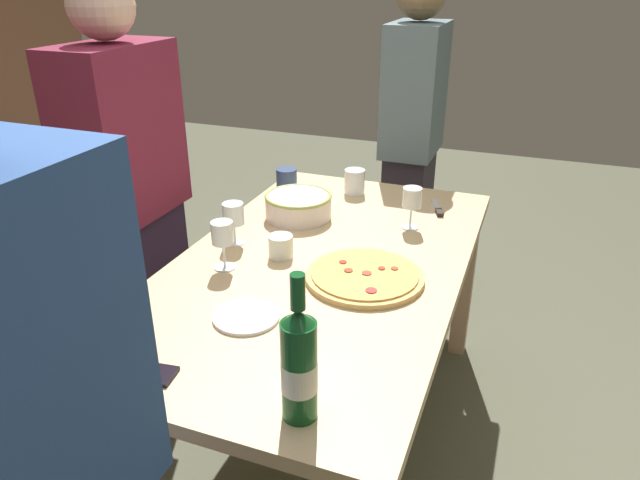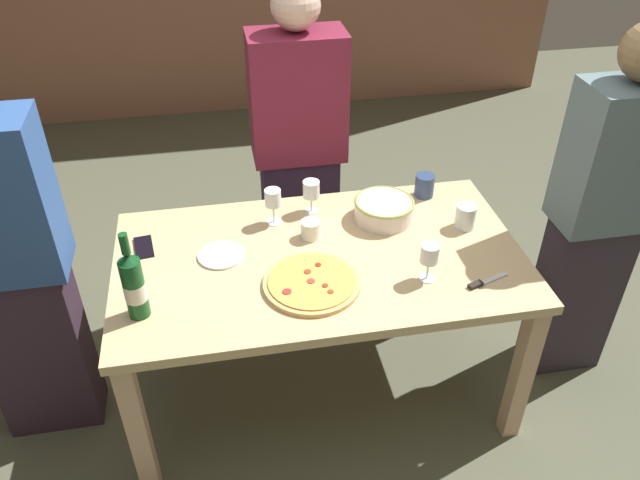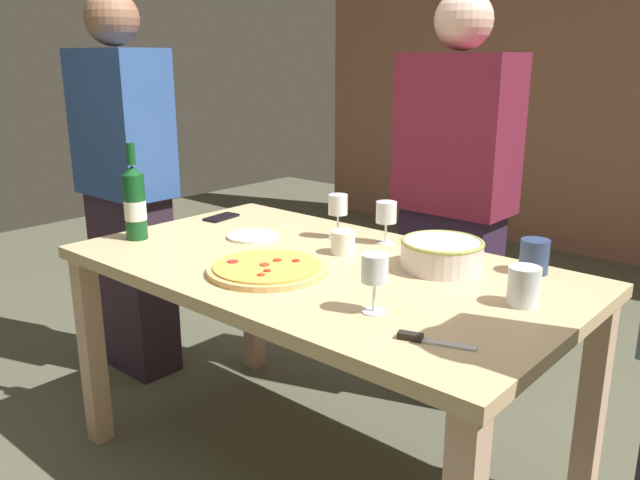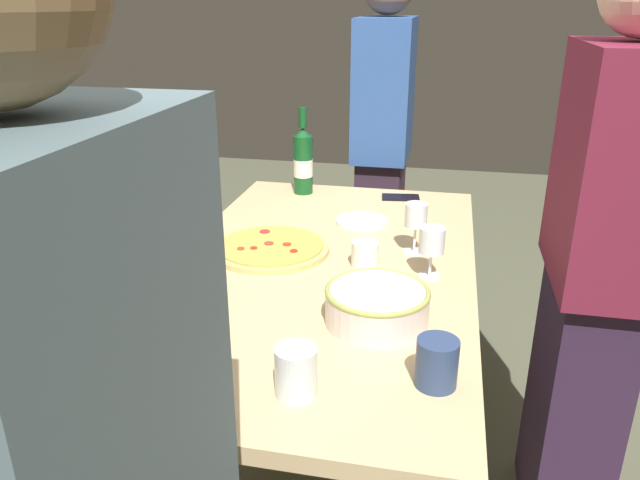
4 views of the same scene
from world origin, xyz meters
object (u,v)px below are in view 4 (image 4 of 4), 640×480
(wine_bottle, at_px, (303,161))
(side_plate, at_px, (362,221))
(pizza_knife, at_px, (144,352))
(wine_glass_near_pizza, at_px, (416,217))
(serving_bowl, at_px, (377,304))
(cell_phone, at_px, (401,197))
(wine_glass_by_bottle, at_px, (203,275))
(person_host, at_px, (382,151))
(dining_table, at_px, (320,292))
(pizza, at_px, (271,248))
(cup_amber, at_px, (365,254))
(person_guest_right, at_px, (597,272))
(cup_spare, at_px, (437,363))
(wine_glass_far_left, at_px, (432,242))
(cup_ceramic, at_px, (296,371))

(wine_bottle, bearing_deg, side_plate, 43.49)
(pizza_knife, bearing_deg, wine_glass_near_pizza, 142.60)
(serving_bowl, distance_m, cell_phone, 1.00)
(wine_glass_by_bottle, bearing_deg, person_host, 170.24)
(dining_table, relative_size, side_plate, 8.73)
(dining_table, xyz_separation_m, pizza, (-0.06, -0.17, 0.10))
(cup_amber, bearing_deg, side_plate, -170.31)
(wine_glass_near_pizza, bearing_deg, person_guest_right, 69.32)
(serving_bowl, distance_m, cup_amber, 0.34)
(pizza_knife, bearing_deg, wine_glass_by_bottle, 161.27)
(wine_glass_by_bottle, xyz_separation_m, person_guest_right, (-0.33, 0.96, -0.05))
(pizza_knife, bearing_deg, cup_spare, 91.98)
(cup_amber, bearing_deg, wine_glass_far_left, 79.12)
(wine_glass_far_left, relative_size, side_plate, 0.81)
(wine_glass_near_pizza, distance_m, side_plate, 0.33)
(pizza, distance_m, person_guest_right, 0.93)
(pizza, xyz_separation_m, cup_amber, (0.05, 0.30, 0.03))
(pizza, distance_m, wine_bottle, 0.63)
(wine_glass_by_bottle, height_order, person_guest_right, person_guest_right)
(wine_bottle, xyz_separation_m, person_guest_right, (0.72, 0.97, -0.07))
(cup_amber, relative_size, cell_phone, 0.56)
(wine_glass_near_pizza, height_order, cup_spare, wine_glass_near_pizza)
(dining_table, xyz_separation_m, person_host, (-1.15, 0.05, 0.17))
(wine_bottle, bearing_deg, person_host, 150.82)
(cell_phone, relative_size, person_guest_right, 0.09)
(cell_phone, bearing_deg, dining_table, 158.08)
(pizza, height_order, wine_bottle, wine_bottle)
(dining_table, bearing_deg, cup_spare, 33.30)
(cup_amber, distance_m, cup_ceramic, 0.65)
(wine_glass_near_pizza, distance_m, wine_glass_far_left, 0.18)
(serving_bowl, distance_m, wine_glass_near_pizza, 0.47)
(person_guest_right, bearing_deg, cup_amber, -1.92)
(serving_bowl, relative_size, cup_spare, 2.46)
(cell_phone, bearing_deg, side_plate, 152.66)
(serving_bowl, bearing_deg, person_host, -173.88)
(cup_ceramic, bearing_deg, person_guest_right, 131.68)
(wine_glass_near_pizza, bearing_deg, wine_glass_by_bottle, -42.80)
(dining_table, xyz_separation_m, wine_glass_by_bottle, (0.37, -0.21, 0.20))
(cup_ceramic, height_order, person_guest_right, person_guest_right)
(wine_glass_far_left, height_order, cup_ceramic, wine_glass_far_left)
(wine_glass_near_pizza, height_order, person_host, person_host)
(serving_bowl, relative_size, person_guest_right, 0.16)
(serving_bowl, distance_m, person_host, 1.47)
(serving_bowl, distance_m, side_plate, 0.71)
(cup_ceramic, bearing_deg, cup_spare, 108.23)
(cell_phone, distance_m, person_host, 0.49)
(cup_amber, bearing_deg, person_host, -175.87)
(dining_table, bearing_deg, wine_glass_by_bottle, -29.95)
(wine_glass_near_pizza, height_order, wine_glass_far_left, wine_glass_near_pizza)
(dining_table, height_order, cup_spare, cup_spare)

